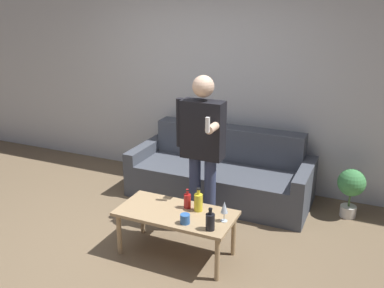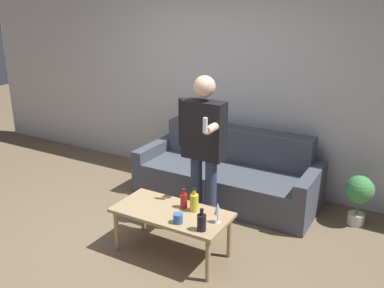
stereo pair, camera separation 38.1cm
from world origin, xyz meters
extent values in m
plane|color=#756047|center=(0.00, 0.00, 0.00)|extent=(16.00, 16.00, 0.00)
cube|color=silver|center=(0.00, 2.06, 1.35)|extent=(8.00, 0.06, 2.70)
cube|color=#474C56|center=(0.40, 1.38, 0.20)|extent=(1.84, 0.63, 0.39)
cube|color=#474C56|center=(0.40, 1.82, 0.40)|extent=(1.84, 0.24, 0.80)
cube|color=#474C56|center=(-0.59, 1.51, 0.27)|extent=(0.14, 0.87, 0.54)
cube|color=#474C56|center=(1.38, 1.51, 0.27)|extent=(0.14, 0.87, 0.54)
cube|color=tan|center=(0.46, 0.21, 0.43)|extent=(1.07, 0.52, 0.03)
cylinder|color=tan|center=(-0.02, 0.00, 0.21)|extent=(0.04, 0.04, 0.41)
cylinder|color=tan|center=(0.95, 0.00, 0.21)|extent=(0.04, 0.04, 0.41)
cylinder|color=tan|center=(-0.02, 0.42, 0.21)|extent=(0.04, 0.04, 0.41)
cylinder|color=tan|center=(0.95, 0.42, 0.21)|extent=(0.04, 0.04, 0.41)
cylinder|color=#B21E1E|center=(0.52, 0.32, 0.51)|extent=(0.07, 0.07, 0.13)
cylinder|color=#B21E1E|center=(0.52, 0.32, 0.60)|extent=(0.02, 0.02, 0.05)
cylinder|color=black|center=(0.52, 0.32, 0.62)|extent=(0.03, 0.03, 0.01)
cylinder|color=black|center=(0.86, 0.04, 0.51)|extent=(0.08, 0.08, 0.14)
cylinder|color=black|center=(0.86, 0.04, 0.61)|extent=(0.03, 0.03, 0.06)
cylinder|color=black|center=(0.86, 0.04, 0.63)|extent=(0.03, 0.03, 0.01)
cylinder|color=yellow|center=(0.64, 0.31, 0.52)|extent=(0.08, 0.08, 0.16)
cylinder|color=yellow|center=(0.64, 0.31, 0.63)|extent=(0.03, 0.03, 0.06)
cylinder|color=black|center=(0.64, 0.31, 0.66)|extent=(0.03, 0.03, 0.01)
cylinder|color=silver|center=(0.92, 0.23, 0.44)|extent=(0.06, 0.06, 0.01)
cylinder|color=silver|center=(0.92, 0.23, 0.48)|extent=(0.01, 0.01, 0.08)
cone|color=silver|center=(0.92, 0.23, 0.58)|extent=(0.06, 0.06, 0.11)
cylinder|color=#3366B2|center=(0.63, 0.05, 0.48)|extent=(0.08, 0.08, 0.08)
cylinder|color=navy|center=(0.39, 0.79, 0.38)|extent=(0.12, 0.12, 0.77)
cylinder|color=navy|center=(0.56, 0.79, 0.38)|extent=(0.12, 0.12, 0.77)
cube|color=black|center=(0.48, 0.79, 1.06)|extent=(0.42, 0.18, 0.58)
sphere|color=beige|center=(0.48, 0.79, 1.48)|extent=(0.21, 0.21, 0.21)
cylinder|color=black|center=(0.23, 0.79, 1.10)|extent=(0.08, 0.08, 0.49)
cylinder|color=beige|center=(0.64, 0.66, 1.14)|extent=(0.08, 0.26, 0.08)
cube|color=white|center=(0.64, 0.50, 1.20)|extent=(0.03, 0.03, 0.14)
cylinder|color=silver|center=(1.85, 1.64, 0.06)|extent=(0.17, 0.17, 0.12)
cylinder|color=#476B38|center=(1.85, 1.64, 0.21)|extent=(0.02, 0.02, 0.18)
sphere|color=#428E4C|center=(1.85, 1.64, 0.40)|extent=(0.30, 0.30, 0.30)
camera|label=1|loc=(2.01, -2.88, 2.27)|focal=40.00mm
camera|label=2|loc=(2.35, -2.71, 2.27)|focal=40.00mm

